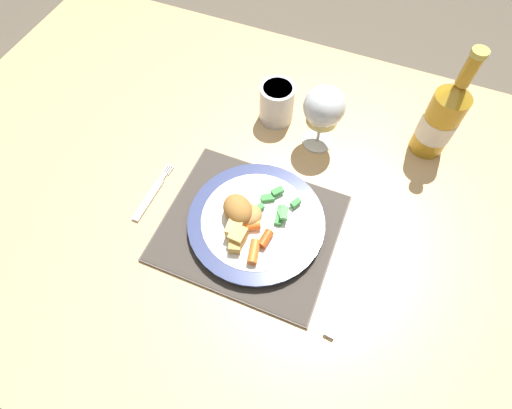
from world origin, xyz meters
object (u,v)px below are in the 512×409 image
dining_table (247,216)px  table_knife (346,293)px  bottle (442,118)px  dinner_plate (256,222)px  fork (151,196)px  drinking_cup (277,102)px  wine_glass (324,109)px

dining_table → table_knife: (0.23, -0.12, 0.09)m
dining_table → bottle: bearing=39.9°
table_knife → bottle: bottle is taller
dinner_plate → bottle: 0.40m
fork → drinking_cup: drinking_cup is taller
fork → table_knife: bearing=-6.3°
table_knife → bottle: 0.38m
fork → wine_glass: 0.37m
dining_table → fork: (-0.17, -0.07, 0.09)m
wine_glass → dinner_plate: bearing=-100.5°
wine_glass → fork: bearing=-135.5°
dinner_plate → bottle: (0.26, 0.31, 0.07)m
dinner_plate → wine_glass: size_ratio=1.73×
dining_table → wine_glass: wine_glass is taller
dining_table → bottle: bottle is taller
dinner_plate → wine_glass: bearing=79.5°
dining_table → dinner_plate: (0.04, -0.05, 0.10)m
dining_table → fork: fork is taller
wine_glass → dining_table: bearing=-116.0°
dinner_plate → table_knife: size_ratio=1.25×
dining_table → wine_glass: (0.09, 0.18, 0.18)m
table_knife → wine_glass: bearing=116.3°
dining_table → table_knife: table_knife is taller
bottle → dinner_plate: bearing=-130.0°
table_knife → bottle: size_ratio=0.83×
fork → table_knife: size_ratio=0.69×
fork → bottle: 0.57m
bottle → drinking_cup: bottle is taller
bottle → drinking_cup: 0.32m
fork → wine_glass: bearing=44.5°
fork → table_knife: 0.40m
dinner_plate → table_knife: 0.20m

